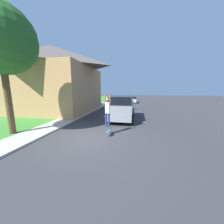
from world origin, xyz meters
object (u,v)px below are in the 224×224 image
Objects in this scene: car_down_street at (132,100)px; skateboard at (109,130)px; skateboarder at (107,110)px; suv_parked at (122,107)px.

car_down_street is 20.44m from skateboard.
car_down_street reaches higher than skateboard.
skateboard is (-0.71, -20.43, -0.33)m from car_down_street.
skateboarder is 2.57× the size of skateboard.
suv_parked is 4.55m from skateboard.
car_down_street is 5.21× the size of skateboard.
skateboard is (-0.28, -4.45, -0.87)m from suv_parked.
suv_parked is at bearing 84.93° from skateboarder.
car_down_street is at bearing 88.01° from skateboard.
suv_parked is at bearing -91.54° from car_down_street.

